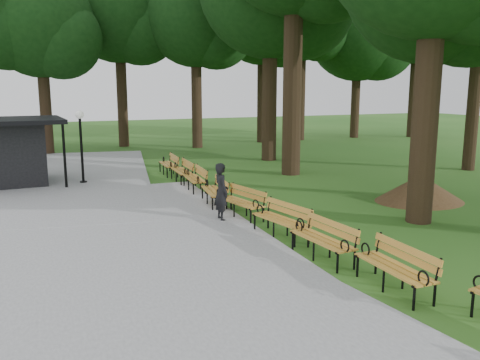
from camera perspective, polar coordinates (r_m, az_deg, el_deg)
name	(u,v)px	position (r m, az deg, el deg)	size (l,w,h in m)	color
ground	(341,278)	(10.24, 11.48, -10.96)	(100.00, 100.00, 0.00)	#265819
path	(111,257)	(11.50, -14.54, -8.49)	(12.00, 38.00, 0.06)	gray
person	(221,192)	(13.98, -2.15, -1.38)	(0.60, 0.39, 1.65)	black
kiosk	(0,152)	(21.11, -25.82, 2.88)	(4.09, 3.55, 2.56)	black
lamp_post	(80,131)	(20.19, -17.81, 5.40)	(0.32, 0.32, 2.85)	black
dirt_mound	(420,188)	(17.47, 19.92, -0.87)	(2.55, 2.55, 0.89)	#47301C
bench_2	(394,268)	(9.74, 17.23, -9.60)	(1.90, 0.64, 0.88)	gold
bench_3	(322,240)	(11.07, 9.39, -6.80)	(1.90, 0.64, 0.88)	gold
bench_4	(281,220)	(12.55, 4.69, -4.61)	(1.90, 0.64, 0.88)	gold
bench_5	(240,202)	(14.42, 0.04, -2.58)	(1.90, 0.64, 0.88)	gold
bench_6	(214,191)	(15.95, -3.01, -1.30)	(1.90, 0.64, 0.88)	gold
bench_7	(194,179)	(18.18, -5.25, 0.14)	(1.90, 0.64, 0.88)	gold
bench_8	(181,171)	(19.91, -6.72, 1.02)	(1.90, 0.64, 0.88)	gold
bench_9	(168,164)	(21.70, -8.21, 1.77)	(1.90, 0.64, 0.88)	gold
tree_backdrop	(231,19)	(33.60, -0.99, 18.00)	(35.97, 9.81, 16.12)	black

